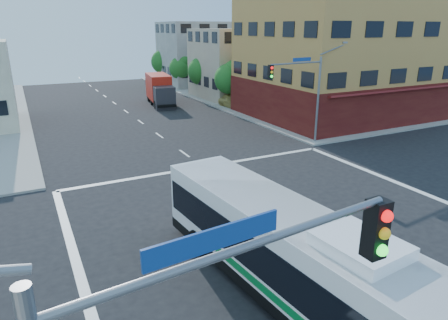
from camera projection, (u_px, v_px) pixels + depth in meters
name	position (u px, v px, depth m)	size (l,w,h in m)	color
ground	(283.00, 224.00, 19.51)	(120.00, 120.00, 0.00)	black
sidewalk_ne	(336.00, 87.00, 64.18)	(50.00, 50.00, 0.15)	#9A978E
corner_building_ne	(340.00, 60.00, 41.90)	(18.10, 15.44, 14.00)	#BA8A43
building_east_near	(242.00, 63.00, 54.12)	(12.06, 10.06, 9.00)	#B7A98C
building_east_far	(201.00, 54.00, 65.78)	(12.06, 10.06, 10.00)	#ABABA5
signal_mast_ne	(303.00, 84.00, 30.83)	(7.91, 1.13, 8.07)	slate
street_tree_a	(230.00, 77.00, 47.10)	(3.60, 3.60, 5.53)	#352113
street_tree_b	(203.00, 69.00, 53.81)	(3.80, 3.80, 5.79)	#352113
street_tree_c	(181.00, 67.00, 60.65)	(3.40, 3.40, 5.29)	#352113
street_tree_d	(164.00, 60.00, 67.27)	(4.00, 4.00, 6.03)	#352113
transit_bus	(283.00, 249.00, 13.90)	(3.80, 12.66, 3.69)	black
box_truck	(160.00, 90.00, 49.20)	(3.46, 8.27, 3.61)	#29282D
parked_car	(233.00, 101.00, 47.32)	(1.95, 4.83, 1.65)	tan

